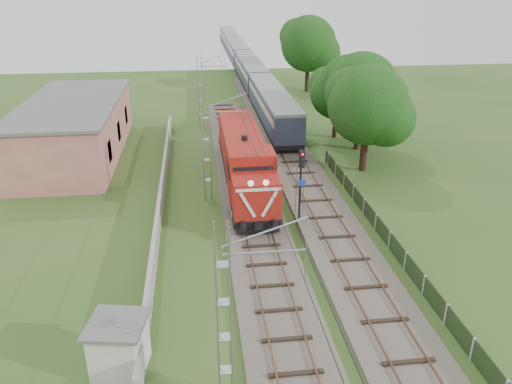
{
  "coord_description": "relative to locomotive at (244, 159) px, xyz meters",
  "views": [
    {
      "loc": [
        -3.68,
        -23.14,
        15.75
      ],
      "look_at": [
        0.17,
        7.89,
        2.2
      ],
      "focal_mm": 35.0,
      "sensor_mm": 36.0,
      "label": 1
    }
  ],
  "objects": [
    {
      "name": "tree_d",
      "position": [
        13.03,
        35.3,
        4.38
      ],
      "size": [
        8.34,
        7.95,
        10.82
      ],
      "color": "#341F15",
      "rests_on": "ground"
    },
    {
      "name": "coach_rake",
      "position": [
        5.0,
        51.17,
        0.12
      ],
      "size": [
        2.99,
        89.18,
        3.45
      ],
      "color": "black",
      "rests_on": "ground"
    },
    {
      "name": "tree_c",
      "position": [
        10.96,
        12.28,
        2.4
      ],
      "size": [
        5.89,
        5.61,
        7.64
      ],
      "color": "#341F15",
      "rests_on": "ground"
    },
    {
      "name": "ground",
      "position": [
        0.0,
        -14.22,
        -2.37
      ],
      "size": [
        140.0,
        140.0,
        0.0
      ],
      "primitive_type": "plane",
      "color": "#31521E",
      "rests_on": "ground"
    },
    {
      "name": "track_main",
      "position": [
        0.0,
        -7.22,
        -2.18
      ],
      "size": [
        4.2,
        70.0,
        0.45
      ],
      "color": "#6B6054",
      "rests_on": "ground"
    },
    {
      "name": "relay_hut",
      "position": [
        -7.4,
        -19.85,
        -1.12
      ],
      "size": [
        2.79,
        2.79,
        2.47
      ],
      "color": "silver",
      "rests_on": "ground"
    },
    {
      "name": "station_building",
      "position": [
        -15.0,
        9.78,
        0.27
      ],
      "size": [
        8.4,
        20.4,
        5.22
      ],
      "color": "tan",
      "rests_on": "ground"
    },
    {
      "name": "tree_a",
      "position": [
        10.82,
        2.39,
        3.4
      ],
      "size": [
        7.13,
        6.79,
        9.24
      ],
      "color": "#341F15",
      "rests_on": "ground"
    },
    {
      "name": "boundary_wall",
      "position": [
        -6.5,
        -2.22,
        -1.62
      ],
      "size": [
        0.25,
        40.0,
        1.5
      ],
      "primitive_type": "cube",
      "color": "#9E9E99",
      "rests_on": "ground"
    },
    {
      "name": "signal_post",
      "position": [
        3.14,
        -6.92,
        1.29
      ],
      "size": [
        0.59,
        0.46,
        5.32
      ],
      "color": "black",
      "rests_on": "ground"
    },
    {
      "name": "fence",
      "position": [
        8.0,
        -11.22,
        -1.77
      ],
      "size": [
        0.12,
        32.0,
        1.2
      ],
      "color": "black",
      "rests_on": "ground"
    },
    {
      "name": "tree_b",
      "position": [
        12.13,
        8.19,
        3.52
      ],
      "size": [
        7.27,
        6.93,
        9.43
      ],
      "color": "#341F15",
      "rests_on": "ground"
    },
    {
      "name": "catenary",
      "position": [
        -2.95,
        -2.22,
        1.68
      ],
      "size": [
        3.31,
        70.0,
        8.0
      ],
      "color": "gray",
      "rests_on": "ground"
    },
    {
      "name": "locomotive",
      "position": [
        0.0,
        0.0,
        0.0
      ],
      "size": [
        3.21,
        18.32,
        4.65
      ],
      "color": "black",
      "rests_on": "ground"
    },
    {
      "name": "track_side",
      "position": [
        5.0,
        5.78,
        -2.18
      ],
      "size": [
        4.2,
        80.0,
        0.45
      ],
      "color": "#6B6054",
      "rests_on": "ground"
    }
  ]
}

